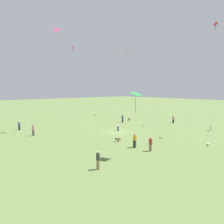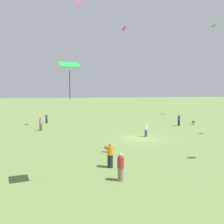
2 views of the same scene
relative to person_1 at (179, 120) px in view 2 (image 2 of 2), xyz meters
The scene contains 13 objects.
ground_plane 11.00m from the person_1, 40.08° to the left, with size 240.00×240.00×0.00m, color olive.
person_1 is the anchor object (origin of this frame).
person_2 22.36m from the person_1, 54.12° to the left, with size 0.48×0.48×1.75m.
person_3 21.20m from the person_1, 16.94° to the right, with size 0.52×0.52×1.59m.
person_5 9.88m from the person_1, 40.71° to the left, with size 0.36×0.36×1.70m.
person_6 20.30m from the person_1, ahead, with size 0.42×0.42×1.76m.
person_7 20.66m from the person_1, 49.72° to the left, with size 0.53×0.53×1.79m.
kite_0 21.82m from the person_1, ahead, with size 1.15×1.13×18.02m.
kite_2 23.52m from the person_1, 138.98° to the right, with size 1.33×1.31×18.61m.
kite_6 18.96m from the person_1, 57.19° to the right, with size 1.00×0.97×17.09m.
kite_7 25.07m from the person_1, 48.72° to the left, with size 1.31×1.26×7.16m.
dog_0 17.61m from the person_1, 43.15° to the left, with size 0.83×0.61×0.57m.
dog_1 3.02m from the person_1, 165.57° to the right, with size 0.39×0.81×0.62m.
Camera 2 is at (7.51, 23.69, 5.61)m, focal length 35.00 mm.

